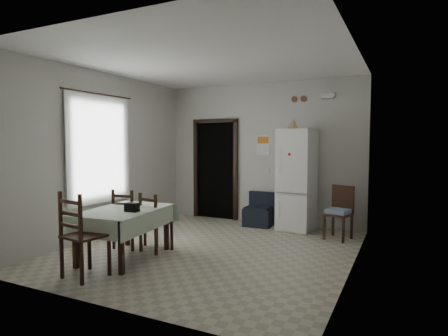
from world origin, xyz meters
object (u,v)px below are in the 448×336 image
corner_chair (338,213)px  dining_chair_far_right (156,222)px  fridge (297,180)px  dining_chair_far_left (129,218)px  dining_chair_near_head (85,234)px  navy_seat (259,209)px  dining_table (125,234)px

corner_chair → dining_chair_far_right: (-2.41, -1.94, -0.01)m
fridge → dining_chair_far_left: fridge is taller
dining_chair_far_right → dining_chair_near_head: bearing=94.9°
dining_chair_far_right → fridge: bearing=-114.0°
navy_seat → corner_chair: (1.60, -0.39, 0.13)m
dining_chair_far_right → dining_chair_near_head: size_ratio=0.84×
corner_chair → dining_chair_far_left: bearing=-130.4°
fridge → dining_chair_near_head: size_ratio=1.78×
navy_seat → dining_table: bearing=-110.8°
fridge → dining_chair_far_right: (-1.57, -2.33, -0.51)m
dining_chair_near_head → dining_chair_far_left: bearing=-65.2°
navy_seat → dining_chair_far_right: size_ratio=0.73×
dining_chair_near_head → dining_table: bearing=-76.7°
navy_seat → dining_table: dining_table is taller
navy_seat → corner_chair: corner_chair is taller
corner_chair → navy_seat: bearing=-178.3°
dining_table → dining_chair_near_head: size_ratio=1.28×
fridge → dining_chair_near_head: bearing=-108.2°
navy_seat → corner_chair: bearing=-15.3°
fridge → dining_table: (-1.76, -2.84, -0.60)m
corner_chair → dining_chair_near_head: (-2.52, -3.25, 0.08)m
dining_table → dining_chair_near_head: dining_chair_near_head is taller
fridge → corner_chair: (0.84, -0.39, -0.50)m
navy_seat → dining_chair_far_left: size_ratio=0.70×
navy_seat → dining_chair_far_left: (-1.30, -2.36, 0.14)m
corner_chair → dining_chair_far_left: size_ratio=0.98×
dining_table → dining_chair_near_head: (0.07, -0.80, 0.18)m
dining_chair_far_left → dining_chair_near_head: dining_chair_near_head is taller
dining_chair_far_left → corner_chair: bearing=-150.8°
dining_chair_far_left → dining_chair_near_head: 1.34m
dining_table → dining_chair_far_left: size_ratio=1.46×
dining_table → dining_chair_far_right: size_ratio=1.52×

